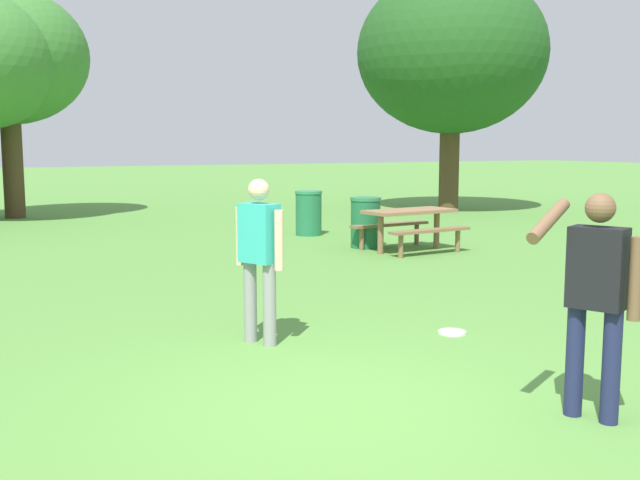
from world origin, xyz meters
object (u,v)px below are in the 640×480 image
person_thrower (596,289)px  trash_can_further_along (309,213)px  person_catcher (259,250)px  picnic_table_near (409,221)px  tree_back_left (7,58)px  trash_can_beside_table (365,222)px  tree_back_right (452,53)px  frisbee (452,332)px

person_thrower → trash_can_further_along: person_thrower is taller
person_catcher → trash_can_further_along: bearing=60.7°
picnic_table_near → tree_back_left: (-5.91, 9.93, 3.62)m
person_catcher → trash_can_beside_table: 7.01m
person_catcher → tree_back_right: size_ratio=0.24×
frisbee → picnic_table_near: picnic_table_near is taller
frisbee → trash_can_beside_table: bearing=67.6°
frisbee → trash_can_further_along: 8.54m
trash_can_beside_table → frisbee: bearing=-112.4°
person_catcher → trash_can_beside_table: person_catcher is taller
person_catcher → person_thrower: bearing=-65.8°
person_catcher → trash_can_further_along: (4.30, 7.65, -0.46)m
trash_can_beside_table → person_catcher: bearing=-129.1°
tree_back_right → frisbee: bearing=-126.6°
person_thrower → trash_can_beside_table: size_ratio=1.71×
person_thrower → tree_back_right: size_ratio=0.24×
picnic_table_near → tree_back_right: 9.35m
trash_can_further_along → tree_back_left: (-5.31, 6.94, 3.70)m
picnic_table_near → trash_can_beside_table: 0.91m
person_thrower → trash_can_beside_table: bearing=69.9°
picnic_table_near → trash_can_beside_table: (-0.48, 0.77, -0.08)m
picnic_table_near → person_catcher: bearing=-136.4°
tree_back_left → picnic_table_near: bearing=-59.2°
person_thrower → trash_can_beside_table: person_thrower is taller
trash_can_beside_table → tree_back_left: size_ratio=0.16×
frisbee → person_thrower: bearing=-104.0°
person_catcher → trash_can_beside_table: bearing=50.9°
trash_can_beside_table → tree_back_right: (6.10, 5.56, 4.04)m
person_catcher → tree_back_left: tree_back_left is taller
trash_can_beside_table → tree_back_right: tree_back_right is taller
trash_can_further_along → tree_back_right: tree_back_right is taller
tree_back_right → picnic_table_near: bearing=-131.6°
person_catcher → tree_back_right: bearing=46.3°
frisbee → tree_back_left: (-2.96, 15.13, 4.17)m
tree_back_left → person_thrower: bearing=-82.4°
person_thrower → trash_can_further_along: bearing=74.4°
person_thrower → trash_can_beside_table: 8.97m
person_thrower → picnic_table_near: 8.44m
tree_back_left → tree_back_right: tree_back_right is taller
person_catcher → picnic_table_near: size_ratio=0.90×
person_catcher → trash_can_beside_table: size_ratio=1.71×
person_thrower → tree_back_right: 17.09m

